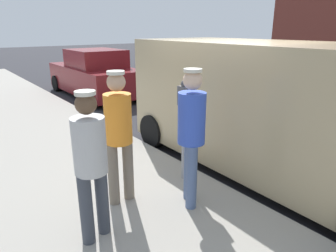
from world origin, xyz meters
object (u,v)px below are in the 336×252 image
object	(u,v)px
pedestrian_in_gray	(91,159)
parked_sedan_behind	(95,75)
pedestrian_in_orange	(119,130)
parked_van	(270,105)
pedestrian_in_blue	(191,130)
parking_meter_near	(185,114)

from	to	relation	value
pedestrian_in_gray	parked_sedan_behind	distance (m)	8.30
pedestrian_in_orange	parked_van	xyz separation A→B (m)	(-2.57, 0.39, 0.01)
pedestrian_in_blue	parked_sedan_behind	bearing A→B (deg)	-105.64
pedestrian_in_gray	parked_van	xyz separation A→B (m)	(-3.16, -0.10, 0.07)
pedestrian_in_gray	pedestrian_in_blue	xyz separation A→B (m)	(-1.28, 0.10, 0.08)
pedestrian_in_blue	parked_van	xyz separation A→B (m)	(-1.88, -0.20, -0.01)
parking_meter_near	parked_sedan_behind	bearing A→B (deg)	-103.98
parking_meter_near	parked_van	bearing A→B (deg)	165.72
parking_meter_near	pedestrian_in_gray	xyz separation A→B (m)	(1.66, 0.48, -0.09)
pedestrian_in_blue	parked_sedan_behind	world-z (taller)	pedestrian_in_blue
parked_van	parking_meter_near	bearing A→B (deg)	-14.28
parked_van	pedestrian_in_blue	bearing A→B (deg)	6.14
parking_meter_near	pedestrian_in_orange	world-z (taller)	pedestrian_in_orange
parked_van	parked_sedan_behind	xyz separation A→B (m)	(-0.26, -7.46, -0.41)
pedestrian_in_orange	pedestrian_in_gray	xyz separation A→B (m)	(0.59, 0.49, -0.06)
parking_meter_near	pedestrian_in_orange	bearing A→B (deg)	-0.29
pedestrian_in_gray	pedestrian_in_orange	bearing A→B (deg)	-140.29
pedestrian_in_blue	parked_sedan_behind	xyz separation A→B (m)	(-2.14, -7.66, -0.42)
pedestrian_in_gray	parked_sedan_behind	size ratio (longest dim) A/B	0.37
pedestrian_in_blue	parking_meter_near	bearing A→B (deg)	-123.22
parking_meter_near	pedestrian_in_blue	xyz separation A→B (m)	(0.38, 0.58, -0.01)
parked_van	parked_sedan_behind	world-z (taller)	parked_van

